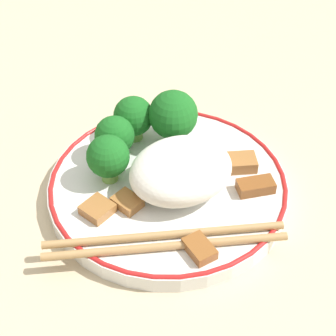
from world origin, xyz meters
name	(u,v)px	position (x,y,z in m)	size (l,w,h in m)	color
ground_plane	(168,194)	(0.00, 0.00, 0.00)	(3.00, 3.00, 0.00)	#C6B28E
plate	(168,187)	(0.00, 0.00, 0.01)	(0.25, 0.25, 0.02)	white
rice_mound	(181,170)	(0.01, -0.01, 0.04)	(0.11, 0.09, 0.05)	white
broccoli_back_left	(173,115)	(0.04, 0.06, 0.06)	(0.05, 0.05, 0.07)	#72AD4C
broccoli_back_center	(130,118)	(0.00, 0.08, 0.05)	(0.04, 0.04, 0.05)	#72AD4C
broccoli_back_right	(115,136)	(-0.03, 0.06, 0.05)	(0.04, 0.04, 0.05)	#72AD4C
broccoli_mid_left	(108,157)	(-0.05, 0.03, 0.05)	(0.04, 0.04, 0.05)	#72AD4C
meat_near_front	(241,163)	(0.08, -0.02, 0.02)	(0.04, 0.03, 0.01)	#9E6633
meat_near_left	(199,249)	(-0.02, -0.10, 0.02)	(0.02, 0.03, 0.01)	brown
meat_near_right	(256,186)	(0.07, -0.05, 0.02)	(0.04, 0.03, 0.01)	brown
meat_near_back	(127,202)	(-0.05, -0.01, 0.02)	(0.03, 0.03, 0.01)	#9E6633
meat_on_rice_edge	(97,209)	(-0.08, -0.01, 0.02)	(0.04, 0.04, 0.01)	#9E6633
meat_mid_left	(213,171)	(0.05, -0.01, 0.02)	(0.04, 0.03, 0.01)	#995B28
chopsticks	(165,241)	(-0.04, -0.07, 0.02)	(0.22, 0.10, 0.01)	#AD8451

